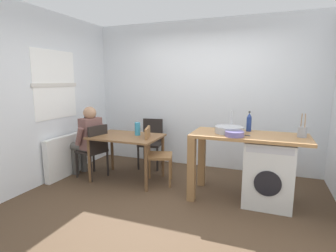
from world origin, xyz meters
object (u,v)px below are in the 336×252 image
(dining_table, at_px, (127,142))
(chair_person_seat, at_px, (94,148))
(utensil_crock, at_px, (302,132))
(chair_opposite, at_px, (154,152))
(mixing_bowl, at_px, (235,134))
(chair_spare_by_wall, at_px, (151,140))
(washing_machine, at_px, (268,172))
(vase, at_px, (138,129))
(seated_person, at_px, (88,137))
(bottle_tall_green, at_px, (249,122))

(dining_table, xyz_separation_m, chair_person_seat, (-0.55, -0.12, -0.14))
(dining_table, xyz_separation_m, utensil_crock, (2.53, -0.04, 0.35))
(chair_opposite, relative_size, mixing_bowl, 3.76)
(chair_spare_by_wall, xyz_separation_m, mixing_bowl, (1.65, -1.06, 0.45))
(washing_machine, height_order, utensil_crock, utensil_crock)
(washing_machine, distance_m, vase, 2.07)
(chair_opposite, bearing_deg, mixing_bowl, 58.53)
(chair_person_seat, distance_m, mixing_bowl, 2.33)
(chair_person_seat, relative_size, mixing_bowl, 3.76)
(chair_opposite, height_order, seated_person, seated_person)
(chair_opposite, xyz_separation_m, vase, (-0.33, 0.07, 0.34))
(chair_person_seat, bearing_deg, chair_opposite, -68.06)
(chair_opposite, xyz_separation_m, washing_machine, (1.69, -0.12, -0.08))
(chair_spare_by_wall, bearing_deg, dining_table, 75.20)
(seated_person, relative_size, mixing_bowl, 5.01)
(chair_opposite, distance_m, utensil_crock, 2.11)
(chair_opposite, height_order, vase, vase)
(utensil_crock, bearing_deg, dining_table, 179.13)
(mixing_bowl, relative_size, utensil_crock, 0.80)
(mixing_bowl, bearing_deg, washing_machine, 24.78)
(bottle_tall_green, bearing_deg, chair_person_seat, -174.08)
(bottle_tall_green, distance_m, utensil_crock, 0.68)
(dining_table, bearing_deg, utensil_crock, -0.87)
(seated_person, bearing_deg, washing_machine, -76.36)
(chair_opposite, bearing_deg, chair_spare_by_wall, -169.79)
(chair_opposite, distance_m, vase, 0.48)
(dining_table, xyz_separation_m, chair_spare_by_wall, (0.09, 0.77, -0.14))
(chair_person_seat, distance_m, chair_opposite, 1.04)
(seated_person, distance_m, mixing_bowl, 2.47)
(washing_machine, bearing_deg, chair_opposite, 175.98)
(dining_table, distance_m, chair_opposite, 0.50)
(chair_opposite, relative_size, seated_person, 0.75)
(chair_spare_by_wall, xyz_separation_m, vase, (0.06, -0.67, 0.34))
(seated_person, bearing_deg, mixing_bowl, -81.03)
(vase, bearing_deg, bottle_tall_green, 1.11)
(chair_spare_by_wall, xyz_separation_m, seated_person, (-0.79, -0.85, 0.16))
(utensil_crock, bearing_deg, chair_opposite, 178.16)
(washing_machine, distance_m, mixing_bowl, 0.71)
(chair_person_seat, height_order, chair_opposite, same)
(dining_table, relative_size, chair_person_seat, 1.22)
(chair_spare_by_wall, bearing_deg, vase, 86.94)
(dining_table, distance_m, utensil_crock, 2.56)
(chair_person_seat, height_order, bottle_tall_green, bottle_tall_green)
(chair_person_seat, distance_m, vase, 0.81)
(chair_spare_by_wall, relative_size, seated_person, 0.75)
(seated_person, relative_size, washing_machine, 1.40)
(seated_person, xyz_separation_m, mixing_bowl, (2.44, -0.21, 0.29))
(seated_person, bearing_deg, utensil_crock, -75.41)
(chair_spare_by_wall, distance_m, mixing_bowl, 2.01)
(chair_spare_by_wall, distance_m, utensil_crock, 2.62)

